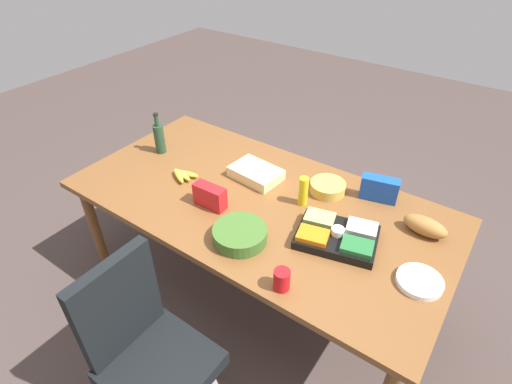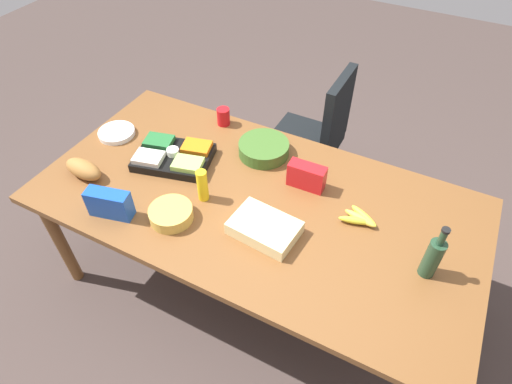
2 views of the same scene
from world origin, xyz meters
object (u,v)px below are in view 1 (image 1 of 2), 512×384
Objects in this scene: salad_bowl at (240,235)px; chip_bag_blue at (379,189)px; red_solo_cup at (282,280)px; chip_bowl at (328,187)px; sheet_cake at (256,173)px; wine_bottle at (159,138)px; paper_plate_stack at (420,281)px; chip_bag_red at (210,196)px; veggie_tray at (337,236)px; banana_bunch at (183,175)px; office_chair at (153,366)px; conference_table at (258,208)px; bread_loaf at (425,226)px; mustard_bottle at (303,191)px.

salad_bowl is 0.91m from chip_bag_blue.
red_solo_cup is 0.83m from chip_bowl.
red_solo_cup is 0.92m from sheet_cake.
red_solo_cup is 0.93m from chip_bag_blue.
red_solo_cup is at bearing -21.94° from wine_bottle.
paper_plate_stack is (1.15, -0.28, -0.02)m from sheet_cake.
wine_bottle is 0.75m from chip_bag_red.
wine_bottle reaches higher than veggie_tray.
wine_bottle reaches higher than banana_bunch.
wine_bottle reaches higher than office_chair.
chip_bag_blue reaches higher than conference_table.
veggie_tray is at bearing -4.45° from wine_bottle.
chip_bag_red is at bearing -156.33° from bread_loaf.
paper_plate_stack is 1.10× the size of chip_bag_red.
office_chair is 1.24m from mustard_bottle.
chip_bag_red reaches higher than salad_bowl.
bread_loaf is (1.45, 0.37, 0.03)m from banana_bunch.
chip_bowl is 1.00× the size of chip_bag_blue.
conference_table is 0.45m from chip_bowl.
chip_bag_red is at bearing -168.11° from veggie_tray.
wine_bottle is 1.37× the size of chip_bag_blue.
red_solo_cup reaches higher than conference_table.
veggie_tray is 0.48m from chip_bag_blue.
wine_bottle is (-0.36, 0.15, 0.09)m from banana_bunch.
banana_bunch reaches higher than paper_plate_stack.
wine_bottle is at bearing 131.92° from office_chair.
salad_bowl is (-0.88, -0.25, 0.02)m from paper_plate_stack.
chip_bag_red is 0.68× the size of salad_bowl.
mustard_bottle is 0.94× the size of banana_bunch.
chip_bag_blue is (0.11, 0.92, 0.02)m from red_solo_cup.
office_chair reaches higher than paper_plate_stack.
paper_plate_stack is at bearing -30.33° from chip_bowl.
chip_bag_blue is at bearing 21.60° from chip_bowl.
conference_table is at bearing 174.54° from veggie_tray.
banana_bunch is at bearing 158.58° from red_solo_cup.
paper_plate_stack is 0.75× the size of salad_bowl.
mustard_bottle is at bearing 111.27° from red_solo_cup.
banana_bunch is 0.36m from chip_bag_red.
chip_bag_red is at bearing -97.45° from sheet_cake.
banana_bunch reaches higher than conference_table.
red_solo_cup is (0.48, -0.49, 0.12)m from conference_table.
banana_bunch is at bearing -23.39° from wine_bottle.
paper_plate_stack is (1.54, 0.00, -0.01)m from banana_bunch.
office_chair is 1.27m from sheet_cake.
office_chair is 5.19× the size of banana_bunch.
wine_bottle is at bearing 156.61° from banana_bunch.
red_solo_cup is 0.39m from salad_bowl.
sheet_cake is at bearing -161.74° from chip_bag_blue.
chip_bag_red is 0.77m from veggie_tray.
veggie_tray is at bearing -94.78° from chip_bag_blue.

